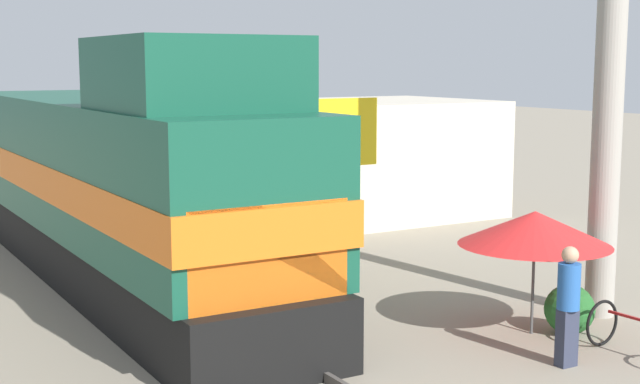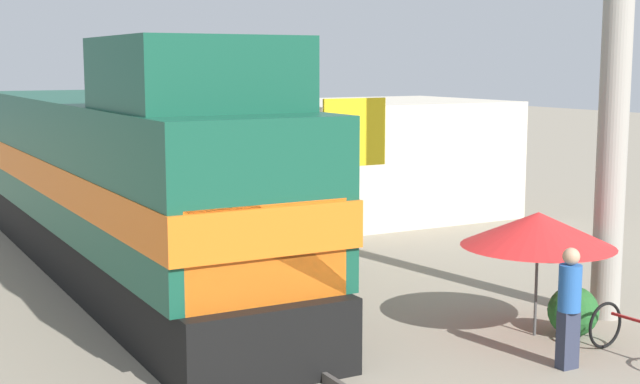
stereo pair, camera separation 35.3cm
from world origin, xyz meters
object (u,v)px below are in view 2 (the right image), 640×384
(locomotive, at_px, (126,184))
(vendor_umbrella, at_px, (538,229))
(person_bystander, at_px, (569,303))
(utility_pole, at_px, (619,1))
(billboard_sign, at_px, (354,143))

(locomotive, distance_m, vendor_umbrella, 8.41)
(person_bystander, bearing_deg, vendor_umbrella, 64.45)
(utility_pole, distance_m, person_bystander, 5.53)
(locomotive, relative_size, billboard_sign, 4.01)
(locomotive, relative_size, utility_pole, 1.35)
(locomotive, xyz_separation_m, utility_pole, (6.77, -6.60, 3.53))
(locomotive, distance_m, billboard_sign, 5.32)
(vendor_umbrella, bearing_deg, locomotive, 125.77)
(person_bystander, bearing_deg, billboard_sign, 82.40)
(vendor_umbrella, relative_size, billboard_sign, 0.68)
(vendor_umbrella, bearing_deg, person_bystander, -115.55)
(vendor_umbrella, height_order, billboard_sign, billboard_sign)
(utility_pole, xyz_separation_m, billboard_sign, (-1.50, 6.29, -2.89))
(locomotive, bearing_deg, billboard_sign, -3.42)
(billboard_sign, bearing_deg, utility_pole, -76.59)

